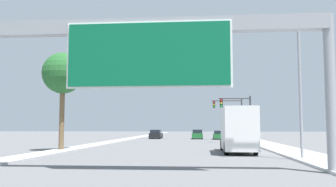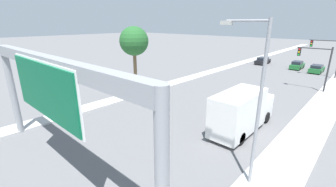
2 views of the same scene
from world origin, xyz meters
name	(u,v)px [view 2 (image 2 of 2)]	position (x,y,z in m)	size (l,w,h in m)	color
median_strip_left	(238,64)	(-9.00, 60.00, 0.07)	(2.00, 120.00, 0.15)	#B8B8B8
sign_gantry	(48,85)	(0.00, 17.88, 5.64)	(16.88, 0.73, 7.16)	gray
car_mid_right	(297,65)	(1.75, 62.92, 0.72)	(1.76, 4.49, 1.53)	#1E662D
car_mid_center	(263,61)	(-5.25, 63.76, 0.70)	(1.87, 4.79, 1.49)	black
car_mid_left	(317,69)	(5.25, 61.69, 0.66)	(1.88, 4.72, 1.39)	#1E662D
truck_box_primary	(242,111)	(5.25, 30.61, 1.78)	(2.39, 7.87, 3.52)	white
traffic_light_near_intersection	(318,61)	(7.22, 48.00, 3.94)	(3.99, 0.32, 5.85)	#2D2D30
traffic_light_mid_block	(329,52)	(7.04, 58.00, 4.23)	(4.61, 0.32, 6.25)	#2D2D30
palm_tree_background	(134,42)	(-9.31, 31.42, 6.51)	(3.50, 3.50, 8.34)	brown
street_lamp_right	(255,95)	(8.30, 24.68, 5.28)	(2.57, 0.28, 9.00)	gray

